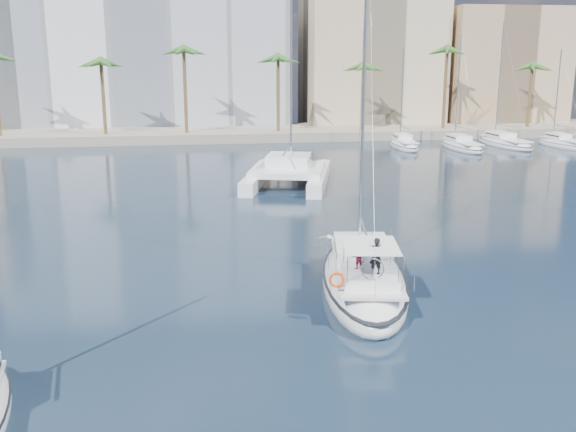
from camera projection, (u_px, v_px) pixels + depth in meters
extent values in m
plane|color=black|center=(317.00, 291.00, 29.60)|extent=(160.00, 160.00, 0.00)
cube|color=gray|center=(231.00, 133.00, 88.03)|extent=(120.00, 14.00, 1.20)
cube|color=silver|center=(142.00, 35.00, 94.62)|extent=(42.00, 16.00, 28.00)
cube|color=#C4AF8D|center=(370.00, 62.00, 97.67)|extent=(20.00, 14.00, 20.00)
cube|color=tan|center=(499.00, 69.00, 98.92)|extent=(18.00, 12.00, 18.00)
cylinder|color=brown|center=(232.00, 101.00, 83.09)|extent=(0.44, 0.44, 10.50)
sphere|color=#306123|center=(231.00, 59.00, 81.84)|extent=(3.60, 3.60, 3.60)
cylinder|color=brown|center=(480.00, 98.00, 88.08)|extent=(0.44, 0.44, 10.50)
sphere|color=#306123|center=(482.00, 59.00, 86.83)|extent=(3.60, 3.60, 3.60)
ellipsoid|color=white|center=(363.00, 282.00, 29.75)|extent=(5.82, 12.34, 2.46)
ellipsoid|color=black|center=(364.00, 275.00, 29.67)|extent=(5.88, 12.46, 0.18)
cube|color=silver|center=(364.00, 264.00, 29.31)|extent=(4.23, 9.23, 0.12)
cube|color=white|center=(362.00, 248.00, 30.55)|extent=(3.19, 4.27, 0.60)
cube|color=black|center=(362.00, 248.00, 30.55)|extent=(3.13, 3.82, 0.14)
cylinder|color=#B7BABF|center=(364.00, 88.00, 30.11)|extent=(0.15, 0.15, 15.55)
cylinder|color=#B7BABF|center=(365.00, 230.00, 29.27)|extent=(0.96, 4.73, 0.11)
cube|color=white|center=(369.00, 276.00, 27.04)|extent=(2.74, 3.32, 0.36)
cube|color=white|center=(370.00, 245.00, 26.60)|extent=(2.74, 3.32, 0.04)
torus|color=silver|center=(372.00, 269.00, 25.77)|extent=(0.95, 0.23, 0.96)
torus|color=red|center=(337.00, 280.00, 25.44)|extent=(0.65, 0.31, 0.64)
imported|color=black|center=(376.00, 256.00, 26.51)|extent=(0.63, 0.47, 1.57)
imported|color=maroon|center=(358.00, 257.00, 27.30)|extent=(0.52, 0.42, 1.03)
cube|color=white|center=(258.00, 176.00, 55.67)|extent=(4.54, 12.88, 1.10)
cube|color=white|center=(319.00, 178.00, 55.10)|extent=(4.54, 12.88, 1.10)
cube|color=white|center=(288.00, 170.00, 54.57)|extent=(7.56, 8.45, 0.50)
cube|color=white|center=(289.00, 160.00, 55.04)|extent=(4.47, 4.70, 1.00)
cube|color=black|center=(289.00, 160.00, 55.02)|extent=(4.36, 4.20, 0.18)
cylinder|color=#B7BABF|center=(291.00, 62.00, 54.98)|extent=(0.18, 0.18, 17.36)
ellipsoid|color=silver|center=(329.00, 237.00, 35.97)|extent=(0.24, 0.46, 0.22)
sphere|color=silver|center=(328.00, 236.00, 36.18)|extent=(0.12, 0.12, 0.12)
cube|color=gray|center=(323.00, 237.00, 35.92)|extent=(0.53, 0.19, 0.13)
cube|color=gray|center=(335.00, 236.00, 36.01)|extent=(0.53, 0.19, 0.13)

